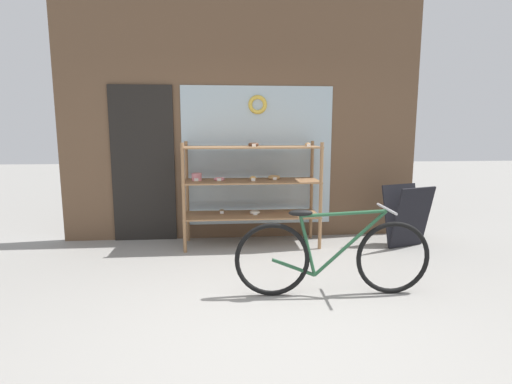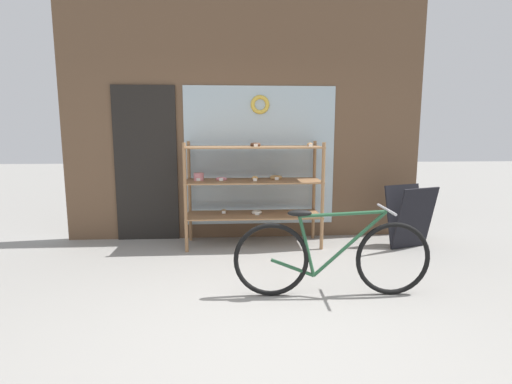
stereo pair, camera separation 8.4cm
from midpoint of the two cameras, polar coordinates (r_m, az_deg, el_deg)
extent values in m
plane|color=gray|center=(3.29, 0.09, -18.66)|extent=(30.00, 30.00, 0.00)
cube|color=brown|center=(5.57, -2.37, 12.67)|extent=(4.91, 0.08, 3.76)
cube|color=#A3B7C1|center=(5.54, -0.22, 5.12)|extent=(2.07, 0.02, 1.90)
cube|color=black|center=(5.63, -16.23, 3.80)|extent=(0.84, 0.03, 2.10)
torus|color=gold|center=(5.52, -0.21, 12.38)|extent=(0.26, 0.06, 0.26)
cylinder|color=#8E6642|center=(4.97, -10.77, -0.94)|extent=(0.04, 0.04, 1.36)
cylinder|color=#8E6642|center=(5.09, 8.76, -0.65)|extent=(0.04, 0.04, 1.36)
cylinder|color=#8E6642|center=(5.48, -10.23, 0.01)|extent=(0.04, 0.04, 1.36)
cylinder|color=#8E6642|center=(5.59, 7.50, 0.25)|extent=(0.04, 0.04, 1.36)
cube|color=#8E6642|center=(5.26, -1.08, -3.28)|extent=(1.75, 0.57, 0.02)
cube|color=#8E6642|center=(5.19, -1.10, 1.58)|extent=(1.75, 0.57, 0.02)
cube|color=#8E6642|center=(5.15, -1.11, 6.43)|extent=(1.75, 0.57, 0.02)
torus|color=beige|center=(5.28, -0.62, -2.94)|extent=(0.14, 0.14, 0.04)
cube|color=white|center=(5.20, -0.56, -3.13)|extent=(0.05, 0.00, 0.04)
cylinder|color=pink|center=(5.24, -8.93, 2.17)|extent=(0.13, 0.13, 0.10)
cube|color=white|center=(5.17, -8.98, 1.74)|extent=(0.05, 0.00, 0.04)
torus|color=#4C2D1E|center=(5.17, -0.83, 6.80)|extent=(0.14, 0.14, 0.05)
cube|color=white|center=(5.09, -0.77, 6.70)|extent=(0.05, 0.00, 0.04)
ellipsoid|color=#AD7F4C|center=(5.14, 6.96, 6.75)|extent=(0.07, 0.06, 0.05)
cube|color=white|center=(5.10, 7.06, 6.64)|extent=(0.05, 0.00, 0.04)
torus|color=pink|center=(5.23, -5.73, 1.87)|extent=(0.15, 0.15, 0.03)
cube|color=white|center=(5.15, -5.75, 1.78)|extent=(0.05, 0.00, 0.04)
ellipsoid|color=brown|center=(5.35, -5.36, -2.74)|extent=(0.07, 0.06, 0.05)
cube|color=white|center=(5.31, -5.36, -2.92)|extent=(0.05, 0.00, 0.04)
torus|color=tan|center=(5.31, 2.13, 2.11)|extent=(0.16, 0.16, 0.05)
cube|color=white|center=(5.23, 2.25, 1.93)|extent=(0.05, 0.00, 0.04)
ellipsoid|color=tan|center=(5.16, -0.91, 1.97)|extent=(0.08, 0.07, 0.06)
cube|color=white|center=(5.11, -0.87, 1.77)|extent=(0.05, 0.00, 0.04)
torus|color=black|center=(3.70, 1.68, -9.64)|extent=(0.69, 0.07, 0.69)
torus|color=black|center=(3.94, 18.39, -8.92)|extent=(0.69, 0.07, 0.69)
cylinder|color=#235133|center=(3.78, 12.68, -7.17)|extent=(0.67, 0.06, 0.62)
cylinder|color=#235133|center=(3.69, 11.78, -3.03)|extent=(0.79, 0.06, 0.07)
cylinder|color=#235133|center=(3.70, 6.73, -7.67)|extent=(0.17, 0.04, 0.57)
cylinder|color=#235133|center=(3.75, 4.73, -10.70)|extent=(0.41, 0.05, 0.19)
ellipsoid|color=black|center=(3.61, 5.72, -2.99)|extent=(0.22, 0.10, 0.06)
cylinder|color=#B2B2B7|center=(3.80, 17.55, -2.30)|extent=(0.04, 0.46, 0.02)
cube|color=black|center=(5.46, 20.99, -3.44)|extent=(0.59, 0.37, 0.80)
cube|color=black|center=(5.58, 19.70, -3.09)|extent=(0.59, 0.37, 0.80)
camera|label=1|loc=(0.04, -90.60, -0.10)|focal=28.00mm
camera|label=2|loc=(0.04, 89.40, 0.10)|focal=28.00mm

